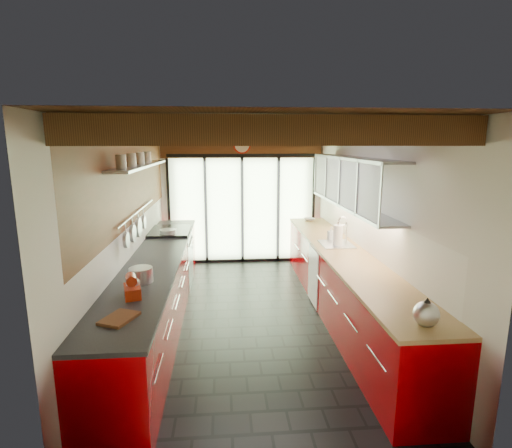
# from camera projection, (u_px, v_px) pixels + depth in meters

# --- Properties ---
(ground) EXTENTS (5.50, 5.50, 0.00)m
(ground) POSITION_uv_depth(u_px,v_px,m) (252.00, 317.00, 5.56)
(ground) COLOR black
(ground) RESTS_ON ground
(room_shell) EXTENTS (5.50, 5.50, 5.50)m
(room_shell) POSITION_uv_depth(u_px,v_px,m) (252.00, 200.00, 5.23)
(room_shell) COLOR silver
(room_shell) RESTS_ON ground
(ceiling_beams) EXTENTS (3.14, 5.06, 4.90)m
(ceiling_beams) POSITION_uv_depth(u_px,v_px,m) (250.00, 138.00, 5.44)
(ceiling_beams) COLOR #593316
(ceiling_beams) RESTS_ON ground
(glass_door) EXTENTS (2.95, 0.10, 2.90)m
(glass_door) POSITION_uv_depth(u_px,v_px,m) (242.00, 181.00, 7.86)
(glass_door) COLOR #C6EAAD
(glass_door) RESTS_ON ground
(left_counter) EXTENTS (0.68, 5.00, 0.92)m
(left_counter) POSITION_uv_depth(u_px,v_px,m) (158.00, 289.00, 5.37)
(left_counter) COLOR #A20003
(left_counter) RESTS_ON ground
(range_stove) EXTENTS (0.66, 0.90, 0.97)m
(range_stove) POSITION_uv_depth(u_px,v_px,m) (171.00, 258.00, 6.78)
(range_stove) COLOR silver
(range_stove) RESTS_ON ground
(right_counter) EXTENTS (0.68, 5.00, 0.92)m
(right_counter) POSITION_uv_depth(u_px,v_px,m) (343.00, 284.00, 5.58)
(right_counter) COLOR #A20003
(right_counter) RESTS_ON ground
(sink_assembly) EXTENTS (0.45, 0.52, 0.43)m
(sink_assembly) POSITION_uv_depth(u_px,v_px,m) (337.00, 242.00, 5.87)
(sink_assembly) COLOR silver
(sink_assembly) RESTS_ON right_counter
(upper_cabinets_right) EXTENTS (0.34, 3.00, 3.00)m
(upper_cabinets_right) POSITION_uv_depth(u_px,v_px,m) (352.00, 182.00, 5.60)
(upper_cabinets_right) COLOR silver
(upper_cabinets_right) RESTS_ON ground
(left_wall_fixtures) EXTENTS (0.28, 2.60, 0.96)m
(left_wall_fixtures) POSITION_uv_depth(u_px,v_px,m) (139.00, 183.00, 5.21)
(left_wall_fixtures) COLOR silver
(left_wall_fixtures) RESTS_ON ground
(stand_mixer) EXTENTS (0.21, 0.29, 0.24)m
(stand_mixer) POSITION_uv_depth(u_px,v_px,m) (132.00, 288.00, 3.87)
(stand_mixer) COLOR #B4290E
(stand_mixer) RESTS_ON left_counter
(pot_large) EXTENTS (0.28, 0.28, 0.16)m
(pot_large) POSITION_uv_depth(u_px,v_px,m) (141.00, 275.00, 4.29)
(pot_large) COLOR silver
(pot_large) RESTS_ON left_counter
(pot_small) EXTENTS (0.27, 0.27, 0.10)m
(pot_small) POSITION_uv_depth(u_px,v_px,m) (168.00, 233.00, 6.43)
(pot_small) COLOR silver
(pot_small) RESTS_ON left_counter
(cutting_board) EXTENTS (0.33, 0.37, 0.03)m
(cutting_board) POSITION_uv_depth(u_px,v_px,m) (119.00, 318.00, 3.38)
(cutting_board) COLOR brown
(cutting_board) RESTS_ON left_counter
(kettle) EXTENTS (0.25, 0.28, 0.25)m
(kettle) POSITION_uv_depth(u_px,v_px,m) (426.00, 313.00, 3.26)
(kettle) COLOR silver
(kettle) RESTS_ON right_counter
(paper_towel) EXTENTS (0.17, 0.17, 0.36)m
(paper_towel) POSITION_uv_depth(u_px,v_px,m) (338.00, 236.00, 5.77)
(paper_towel) COLOR white
(paper_towel) RESTS_ON right_counter
(soap_bottle) EXTENTS (0.10, 0.11, 0.21)m
(soap_bottle) POSITION_uv_depth(u_px,v_px,m) (331.00, 233.00, 6.13)
(soap_bottle) COLOR silver
(soap_bottle) RESTS_ON right_counter
(bowl) EXTENTS (0.24, 0.24, 0.05)m
(bowl) POSITION_uv_depth(u_px,v_px,m) (309.00, 219.00, 7.67)
(bowl) COLOR silver
(bowl) RESTS_ON right_counter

